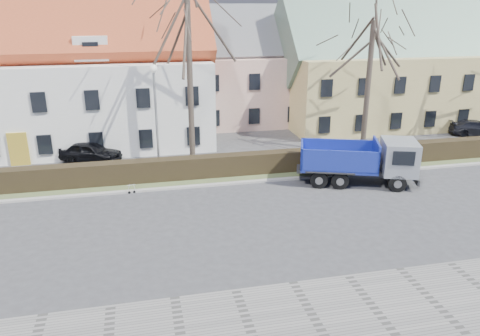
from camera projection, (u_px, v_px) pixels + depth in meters
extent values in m
plane|color=#3C3C3F|center=(254.00, 217.00, 23.20)|extent=(120.00, 120.00, 0.00)
cube|color=gray|center=(317.00, 324.00, 15.36)|extent=(80.00, 5.00, 0.08)
cube|color=#A5A19B|center=(235.00, 183.00, 27.41)|extent=(80.00, 0.30, 0.12)
cube|color=#506036|center=(230.00, 174.00, 28.89)|extent=(80.00, 3.00, 0.10)
cube|color=black|center=(230.00, 166.00, 28.51)|extent=(60.00, 0.90, 1.30)
imported|color=black|center=(91.00, 152.00, 31.06)|extent=(4.41, 3.09, 1.39)
imported|color=black|center=(476.00, 128.00, 37.43)|extent=(4.43, 2.85, 1.19)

